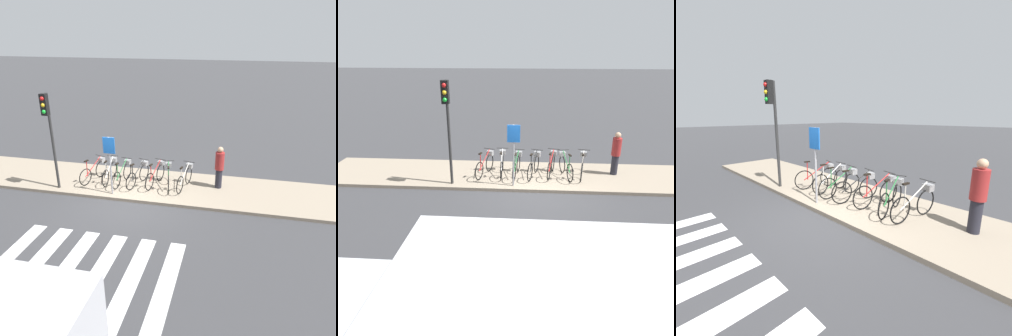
{
  "view_description": "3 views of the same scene",
  "coord_description": "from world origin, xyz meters",
  "views": [
    {
      "loc": [
        3.66,
        -9.93,
        5.82
      ],
      "look_at": [
        1.35,
        0.56,
        1.25
      ],
      "focal_mm": 35.0,
      "sensor_mm": 36.0,
      "label": 1
    },
    {
      "loc": [
        -0.23,
        -10.4,
        4.88
      ],
      "look_at": [
        -1.0,
        0.38,
        0.75
      ],
      "focal_mm": 35.0,
      "sensor_mm": 36.0,
      "label": 2
    },
    {
      "loc": [
        4.29,
        -3.56,
        2.65
      ],
      "look_at": [
        0.07,
        0.65,
        1.26
      ],
      "focal_mm": 24.0,
      "sensor_mm": 36.0,
      "label": 3
    }
  ],
  "objects": [
    {
      "name": "traffic_light",
      "position": [
        -2.95,
        0.24,
        2.75
      ],
      "size": [
        0.24,
        0.4,
        3.66
      ],
      "color": "#2D2D2D",
      "rests_on": "sidewalk"
    },
    {
      "name": "sidewalk",
      "position": [
        0.0,
        1.42,
        0.06
      ],
      "size": [
        16.58,
        2.84,
        0.12
      ],
      "color": "gray",
      "rests_on": "ground_plane"
    },
    {
      "name": "parked_bicycle_6",
      "position": [
        1.84,
        1.43,
        0.56
      ],
      "size": [
        0.49,
        1.61,
        1.0
      ],
      "color": "black",
      "rests_on": "sidewalk"
    },
    {
      "name": "pedestrian",
      "position": [
        3.11,
        1.69,
        1.0
      ],
      "size": [
        0.34,
        0.34,
        1.67
      ],
      "color": "#23232D",
      "rests_on": "sidewalk"
    },
    {
      "name": "parked_bicycle_5",
      "position": [
        1.19,
        1.36,
        0.56
      ],
      "size": [
        0.52,
        1.6,
        1.0
      ],
      "color": "black",
      "rests_on": "sidewalk"
    },
    {
      "name": "parked_bicycle_1",
      "position": [
        -1.22,
        1.41,
        0.56
      ],
      "size": [
        0.46,
        1.63,
        1.0
      ],
      "color": "black",
      "rests_on": "sidewalk"
    },
    {
      "name": "parked_bicycle_3",
      "position": [
        0.01,
        1.32,
        0.56
      ],
      "size": [
        0.59,
        1.58,
        1.0
      ],
      "color": "black",
      "rests_on": "sidewalk"
    },
    {
      "name": "parked_bicycle_2",
      "position": [
        -0.65,
        1.29,
        0.56
      ],
      "size": [
        0.46,
        1.62,
        1.0
      ],
      "color": "black",
      "rests_on": "sidewalk"
    },
    {
      "name": "parked_bicycle_0",
      "position": [
        -1.85,
        1.31,
        0.56
      ],
      "size": [
        0.62,
        1.57,
        1.0
      ],
      "color": "black",
      "rests_on": "sidewalk"
    },
    {
      "name": "parked_bicycle_4",
      "position": [
        0.68,
        1.45,
        0.56
      ],
      "size": [
        0.53,
        1.6,
        1.0
      ],
      "color": "black",
      "rests_on": "sidewalk"
    },
    {
      "name": "sign_post",
      "position": [
        -0.73,
        0.29,
        1.63
      ],
      "size": [
        0.44,
        0.07,
        2.22
      ],
      "color": "#99999E",
      "rests_on": "sidewalk"
    },
    {
      "name": "ground_plane",
      "position": [
        0.0,
        0.0,
        0.0
      ],
      "size": [
        120.0,
        120.0,
        0.0
      ],
      "primitive_type": "plane",
      "color": "#38383A"
    }
  ]
}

